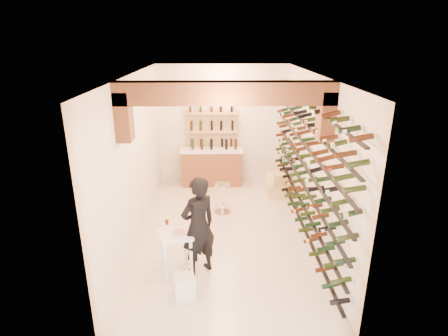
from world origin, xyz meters
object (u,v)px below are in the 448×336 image
Objects in this scene: white_stool at (185,287)px; crate_lower at (278,190)px; person at (198,226)px; back_counter at (212,166)px; chrome_barstool at (222,196)px; wine_rack at (302,161)px; tasting_table at (175,240)px.

crate_lower is at bearing 62.18° from white_stool.
person is at bearing 74.65° from white_stool.
person is 3.27× the size of crate_lower.
back_counter is 0.97× the size of person.
white_stool is at bearing -117.82° from crate_lower.
chrome_barstool is 1.73m from crate_lower.
white_stool is 0.99m from person.
back_counter reaches higher than crate_lower.
crate_lower is at bearing -26.92° from back_counter.
wine_rack is 14.75× the size of white_stool.
crate_lower is at bearing 33.44° from chrome_barstool.
wine_rack is 6.17× the size of tasting_table.
wine_rack is at bearing -85.80° from crate_lower.
wine_rack is at bearing -28.45° from chrome_barstool.
tasting_table is at bearing -97.63° from back_counter.
tasting_table is at bearing -32.02° from person.
chrome_barstool is (0.27, -1.80, -0.11)m from back_counter.
back_counter is at bearing 153.08° from crate_lower.
crate_lower is (1.70, -0.86, -0.37)m from back_counter.
tasting_table is 0.53× the size of person.
person reaches higher than tasting_table.
back_counter reaches higher than chrome_barstool.
white_stool is at bearing -101.94° from chrome_barstool.
crate_lower is (1.43, 0.94, -0.26)m from chrome_barstool.
white_stool is (-0.35, -4.74, -0.34)m from back_counter.
wine_rack is 2.10m from chrome_barstool.
chrome_barstool is (-1.56, 0.84, -1.13)m from wine_rack.
tasting_table is (-2.38, -1.42, -0.92)m from wine_rack.
wine_rack is 10.60× the size of crate_lower.
chrome_barstool is at bearing -136.17° from person.
crate_lower is at bearing 37.71° from tasting_table.
white_stool is at bearing -94.18° from back_counter.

